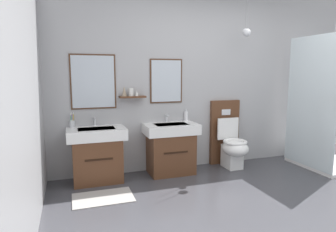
{
  "coord_description": "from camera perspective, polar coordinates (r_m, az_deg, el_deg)",
  "views": [
    {
      "loc": [
        -2.0,
        -2.25,
        1.43
      ],
      "look_at": [
        -0.72,
        1.53,
        0.84
      ],
      "focal_mm": 31.52,
      "sensor_mm": 36.0,
      "label": 1
    }
  ],
  "objects": [
    {
      "name": "soap_dispenser",
      "position": [
        4.4,
        3.5,
        0.02
      ],
      "size": [
        0.06,
        0.06,
        0.18
      ],
      "color": "white",
      "rests_on": "vanity_sink_right"
    },
    {
      "name": "wall_left",
      "position": [
        2.28,
        -28.36,
        5.43
      ],
      "size": [
        0.12,
        3.86,
        2.7
      ],
      "primitive_type": "cube",
      "color": "#A8A8AA",
      "rests_on": "ground"
    },
    {
      "name": "vanity_sink_right",
      "position": [
        4.22,
        0.48,
        -6.02
      ],
      "size": [
        0.75,
        0.47,
        0.71
      ],
      "color": "#56331E",
      "rests_on": "ground"
    },
    {
      "name": "toothbrush_cup",
      "position": [
        4.07,
        -18.06,
        -1.31
      ],
      "size": [
        0.07,
        0.07,
        0.21
      ],
      "color": "silver",
      "rests_on": "vanity_sink_left"
    },
    {
      "name": "tap_on_right_sink",
      "position": [
        4.3,
        -0.26,
        -0.22
      ],
      "size": [
        0.03,
        0.13,
        0.11
      ],
      "color": "silver",
      "rests_on": "vanity_sink_right"
    },
    {
      "name": "ground_plane",
      "position": [
        3.35,
        21.62,
        -18.36
      ],
      "size": [
        6.08,
        5.06,
        0.1
      ],
      "primitive_type": "cube",
      "color": "#3D3D42",
      "rests_on": "ground"
    },
    {
      "name": "wall_back",
      "position": [
        4.57,
        7.08,
        7.34
      ],
      "size": [
        4.88,
        0.54,
        2.7
      ],
      "color": "#A8A8AA",
      "rests_on": "ground"
    },
    {
      "name": "shower_tray",
      "position": [
        5.04,
        27.67,
        -4.18
      ],
      "size": [
        0.92,
        0.93,
        1.95
      ],
      "color": "white",
      "rests_on": "ground"
    },
    {
      "name": "toilet",
      "position": [
        4.61,
        11.82,
        -4.96
      ],
      "size": [
        0.48,
        0.62,
        1.0
      ],
      "color": "#56331E",
      "rests_on": "ground"
    },
    {
      "name": "vanity_sink_left",
      "position": [
        4.01,
        -13.55,
        -7.02
      ],
      "size": [
        0.75,
        0.47,
        0.71
      ],
      "color": "#56331E",
      "rests_on": "ground"
    },
    {
      "name": "bath_mat",
      "position": [
        3.58,
        -12.44,
        -15.17
      ],
      "size": [
        0.68,
        0.44,
        0.01
      ],
      "primitive_type": "cube",
      "color": "#9E9993",
      "rests_on": "ground"
    },
    {
      "name": "tap_on_left_sink",
      "position": [
        4.09,
        -13.96,
        -0.9
      ],
      "size": [
        0.03,
        0.13,
        0.11
      ],
      "color": "silver",
      "rests_on": "vanity_sink_left"
    }
  ]
}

